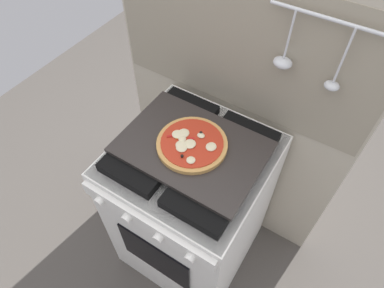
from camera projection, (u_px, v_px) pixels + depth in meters
ground_plane at (192, 243)px, 1.98m from camera, size 4.00×4.00×0.00m
kitchen_backsplash at (231, 116)px, 1.55m from camera, size 1.10×0.09×1.55m
stove at (192, 206)px, 1.63m from camera, size 0.60×0.64×0.90m
baking_tray at (192, 147)px, 1.28m from camera, size 0.54×0.38×0.02m
pizza_left at (190, 144)px, 1.26m from camera, size 0.27×0.27×0.03m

